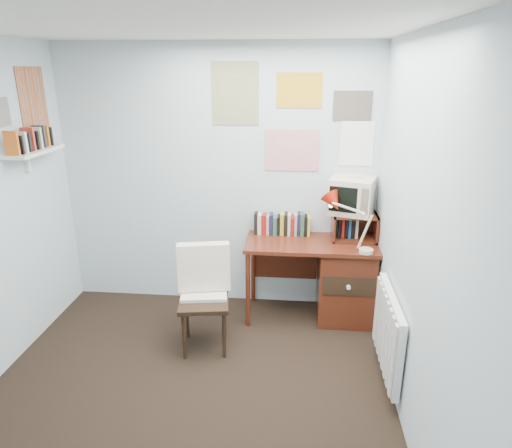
{
  "coord_description": "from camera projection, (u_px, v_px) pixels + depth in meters",
  "views": [
    {
      "loc": [
        0.75,
        -2.44,
        2.27
      ],
      "look_at": [
        0.43,
        1.02,
        1.07
      ],
      "focal_mm": 32.0,
      "sensor_mm": 36.0,
      "label": 1
    }
  ],
  "objects": [
    {
      "name": "ground",
      "position": [
        179.0,
        419.0,
        3.11
      ],
      "size": [
        3.5,
        3.5,
        0.0
      ],
      "primitive_type": "plane",
      "color": "black",
      "rests_on": "ground"
    },
    {
      "name": "back_wall",
      "position": [
        218.0,
        180.0,
        4.35
      ],
      "size": [
        3.0,
        0.02,
        2.5
      ],
      "primitive_type": "cube",
      "color": "silver",
      "rests_on": "ground"
    },
    {
      "name": "right_wall",
      "position": [
        427.0,
        259.0,
        2.57
      ],
      "size": [
        0.02,
        3.5,
        2.5
      ],
      "primitive_type": "cube",
      "color": "silver",
      "rests_on": "ground"
    },
    {
      "name": "ceiling",
      "position": [
        152.0,
        19.0,
        2.29
      ],
      "size": [
        3.0,
        3.5,
        0.02
      ],
      "primitive_type": "cube",
      "color": "white",
      "rests_on": "back_wall"
    },
    {
      "name": "desk",
      "position": [
        339.0,
        278.0,
        4.27
      ],
      "size": [
        1.2,
        0.55,
        0.76
      ],
      "color": "#592314",
      "rests_on": "ground"
    },
    {
      "name": "desk_chair",
      "position": [
        204.0,
        302.0,
        3.77
      ],
      "size": [
        0.5,
        0.48,
        0.86
      ],
      "primitive_type": "cube",
      "rotation": [
        0.0,
        0.0,
        0.15
      ],
      "color": "black",
      "rests_on": "ground"
    },
    {
      "name": "desk_lamp",
      "position": [
        368.0,
        228.0,
        3.85
      ],
      "size": [
        0.37,
        0.34,
        0.45
      ],
      "primitive_type": "cube",
      "rotation": [
        0.0,
        0.0,
        0.25
      ],
      "color": "red",
      "rests_on": "desk"
    },
    {
      "name": "tv_riser",
      "position": [
        354.0,
        226.0,
        4.2
      ],
      "size": [
        0.4,
        0.3,
        0.25
      ],
      "primitive_type": "cube",
      "color": "#592314",
      "rests_on": "desk"
    },
    {
      "name": "crt_tv",
      "position": [
        352.0,
        194.0,
        4.13
      ],
      "size": [
        0.46,
        0.44,
        0.36
      ],
      "primitive_type": "cube",
      "rotation": [
        0.0,
        0.0,
        -0.3
      ],
      "color": "beige",
      "rests_on": "tv_riser"
    },
    {
      "name": "book_row",
      "position": [
        286.0,
        223.0,
        4.33
      ],
      "size": [
        0.6,
        0.14,
        0.22
      ],
      "primitive_type": "cube",
      "color": "#592314",
      "rests_on": "desk"
    },
    {
      "name": "radiator",
      "position": [
        389.0,
        333.0,
        3.36
      ],
      "size": [
        0.09,
        0.8,
        0.6
      ],
      "primitive_type": "cube",
      "color": "white",
      "rests_on": "right_wall"
    },
    {
      "name": "wall_shelf",
      "position": [
        35.0,
        151.0,
        3.74
      ],
      "size": [
        0.2,
        0.62,
        0.24
      ],
      "primitive_type": "cube",
      "color": "white",
      "rests_on": "left_wall"
    },
    {
      "name": "posters_back",
      "position": [
        293.0,
        117.0,
        4.09
      ],
      "size": [
        1.2,
        0.01,
        0.9
      ],
      "primitive_type": "cube",
      "color": "white",
      "rests_on": "back_wall"
    },
    {
      "name": "posters_left",
      "position": [
        16.0,
        103.0,
        3.62
      ],
      "size": [
        0.01,
        0.7,
        0.6
      ],
      "primitive_type": "cube",
      "color": "white",
      "rests_on": "left_wall"
    }
  ]
}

